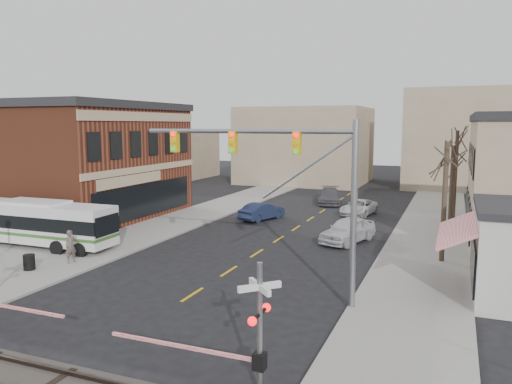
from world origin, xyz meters
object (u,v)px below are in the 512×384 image
(transit_bus, at_px, (35,222))
(trash_bin, at_px, (29,262))
(car_d, at_px, (330,196))
(car_b, at_px, (262,211))
(pedestrian_near, at_px, (71,246))
(pedestrian_far, at_px, (91,233))
(traffic_signal_mast, at_px, (291,173))
(rr_crossing_east, at_px, (246,330))
(car_c, at_px, (359,207))
(car_a, at_px, (348,230))

(transit_bus, xyz_separation_m, trash_bin, (3.85, -4.26, -1.10))
(car_d, bearing_deg, car_b, -119.43)
(pedestrian_near, bearing_deg, pedestrian_far, 46.60)
(traffic_signal_mast, bearing_deg, pedestrian_far, 162.34)
(rr_crossing_east, distance_m, car_b, 26.80)
(transit_bus, xyz_separation_m, traffic_signal_mast, (18.08, -3.21, 4.11))
(rr_crossing_east, bearing_deg, pedestrian_near, 148.45)
(rr_crossing_east, relative_size, car_c, 1.18)
(traffic_signal_mast, distance_m, trash_bin, 15.19)
(traffic_signal_mast, distance_m, car_c, 22.98)
(car_c, relative_size, pedestrian_near, 2.56)
(traffic_signal_mast, bearing_deg, car_c, 92.62)
(rr_crossing_east, height_order, car_c, rr_crossing_east)
(trash_bin, bearing_deg, pedestrian_far, 98.03)
(transit_bus, xyz_separation_m, car_c, (17.06, 19.18, -0.97))
(rr_crossing_east, xyz_separation_m, car_a, (-1.11, 19.93, -1.13))
(trash_bin, height_order, pedestrian_near, pedestrian_near)
(traffic_signal_mast, relative_size, car_a, 2.04)
(car_b, bearing_deg, car_c, -124.60)
(traffic_signal_mast, distance_m, pedestrian_near, 13.98)
(traffic_signal_mast, relative_size, trash_bin, 12.21)
(car_d, distance_m, pedestrian_near, 27.96)
(transit_bus, relative_size, rr_crossing_east, 1.99)
(trash_bin, relative_size, car_d, 0.16)
(transit_bus, bearing_deg, car_a, 25.73)
(car_d, xyz_separation_m, pedestrian_near, (-8.27, -26.70, 0.28))
(trash_bin, height_order, car_d, car_d)
(car_d, bearing_deg, pedestrian_near, -119.83)
(car_a, distance_m, car_b, 9.65)
(car_b, bearing_deg, trash_bin, 89.85)
(traffic_signal_mast, distance_m, pedestrian_far, 16.53)
(car_b, relative_size, pedestrian_near, 2.34)
(car_a, distance_m, car_d, 16.38)
(traffic_signal_mast, relative_size, car_b, 2.31)
(trash_bin, bearing_deg, car_b, 71.14)
(car_d, relative_size, pedestrian_far, 3.51)
(rr_crossing_east, xyz_separation_m, pedestrian_far, (-16.29, 12.73, -1.10))
(pedestrian_far, bearing_deg, car_d, 27.88)
(car_b, bearing_deg, pedestrian_near, 91.23)
(car_c, xyz_separation_m, pedestrian_near, (-12.11, -21.50, 0.39))
(transit_bus, relative_size, car_c, 2.35)
(trash_bin, distance_m, car_b, 19.27)
(pedestrian_far, bearing_deg, pedestrian_near, -101.85)
(rr_crossing_east, xyz_separation_m, car_c, (-2.26, 30.33, -1.31))
(car_a, bearing_deg, transit_bus, -135.68)
(car_c, distance_m, pedestrian_far, 22.50)
(trash_bin, bearing_deg, car_c, 60.60)
(rr_crossing_east, xyz_separation_m, pedestrian_near, (-14.37, 8.83, -0.92))
(car_d, height_order, pedestrian_far, pedestrian_far)
(car_b, xyz_separation_m, car_d, (3.14, 10.40, 0.05))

